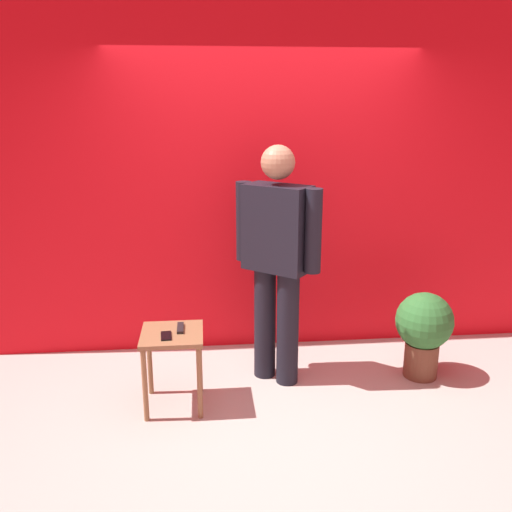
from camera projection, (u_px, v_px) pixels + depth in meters
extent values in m
plane|color=#B7B2A8|center=(284.00, 422.00, 3.71)|extent=(12.00, 12.00, 0.00)
cube|color=red|center=(263.00, 174.00, 4.56)|extent=(4.93, 0.12, 3.01)
cylinder|color=black|center=(265.00, 322.00, 4.24)|extent=(0.23, 0.23, 0.89)
cylinder|color=black|center=(288.00, 328.00, 4.14)|extent=(0.23, 0.23, 0.89)
cube|color=black|center=(277.00, 228.00, 3.98)|extent=(0.53, 0.49, 0.63)
cube|color=silver|center=(286.00, 221.00, 4.07)|extent=(0.11, 0.09, 0.53)
cube|color=#384C99|center=(286.00, 223.00, 4.08)|extent=(0.04, 0.04, 0.48)
cylinder|color=black|center=(244.00, 221.00, 4.13)|extent=(0.17, 0.17, 0.60)
cylinder|color=black|center=(313.00, 231.00, 3.82)|extent=(0.17, 0.17, 0.60)
sphere|color=#A87A5B|center=(278.00, 162.00, 3.85)|extent=(0.24, 0.24, 0.24)
cube|color=olive|center=(172.00, 335.00, 3.78)|extent=(0.42, 0.42, 0.03)
cylinder|color=olive|center=(145.00, 385.00, 3.67)|extent=(0.04, 0.04, 0.53)
cylinder|color=olive|center=(200.00, 383.00, 3.70)|extent=(0.04, 0.04, 0.53)
cylinder|color=olive|center=(150.00, 361.00, 4.01)|extent=(0.04, 0.04, 0.53)
cylinder|color=olive|center=(200.00, 358.00, 4.05)|extent=(0.04, 0.04, 0.53)
cube|color=black|center=(166.00, 336.00, 3.71)|extent=(0.08, 0.15, 0.01)
cube|color=black|center=(180.00, 328.00, 3.83)|extent=(0.05, 0.17, 0.02)
cylinder|color=brown|center=(421.00, 359.00, 4.31)|extent=(0.26, 0.26, 0.28)
sphere|color=#2D7233|center=(424.00, 321.00, 4.22)|extent=(0.44, 0.44, 0.44)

